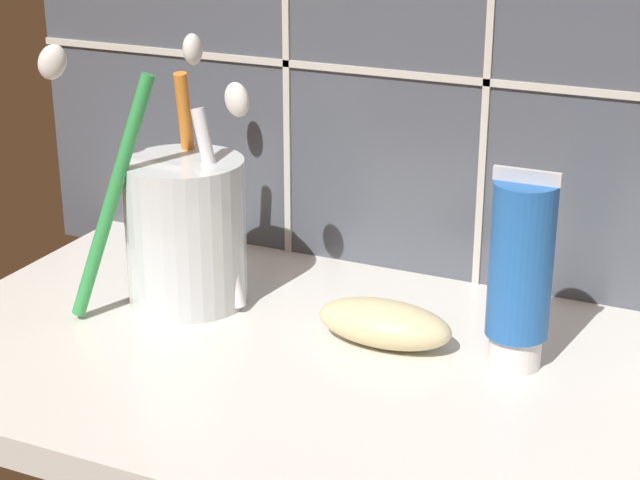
% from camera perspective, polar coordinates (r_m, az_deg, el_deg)
% --- Properties ---
extents(sink_counter, '(0.60, 0.31, 0.02)m').
position_cam_1_polar(sink_counter, '(0.65, 3.10, -7.65)').
color(sink_counter, silver).
rests_on(sink_counter, ground).
extents(toothbrush_cup, '(0.12, 0.12, 0.18)m').
position_cam_1_polar(toothbrush_cup, '(0.72, -7.22, 0.71)').
color(toothbrush_cup, silver).
rests_on(toothbrush_cup, sink_counter).
extents(toothpaste_tube, '(0.04, 0.04, 0.12)m').
position_cam_1_polar(toothpaste_tube, '(0.64, 10.64, -1.69)').
color(toothpaste_tube, white).
rests_on(toothpaste_tube, sink_counter).
extents(soap_bar, '(0.09, 0.04, 0.03)m').
position_cam_1_polar(soap_bar, '(0.67, 3.46, -4.47)').
color(soap_bar, beige).
rests_on(soap_bar, sink_counter).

